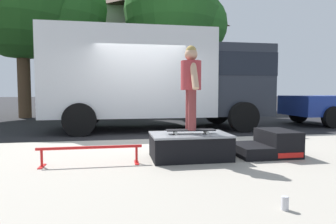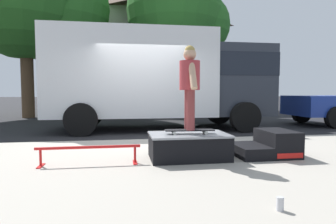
{
  "view_description": "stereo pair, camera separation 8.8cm",
  "coord_description": "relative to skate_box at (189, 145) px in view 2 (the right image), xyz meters",
  "views": [
    {
      "loc": [
        -0.66,
        -7.02,
        1.19
      ],
      "look_at": [
        0.37,
        -1.13,
        0.78
      ],
      "focal_mm": 30.99,
      "sensor_mm": 36.0,
      "label": 1
    },
    {
      "loc": [
        -0.57,
        -7.03,
        1.19
      ],
      "look_at": [
        0.37,
        -1.13,
        0.78
      ],
      "focal_mm": 30.99,
      "sensor_mm": 36.0,
      "label": 2
    }
  ],
  "objects": [
    {
      "name": "skate_box",
      "position": [
        0.0,
        0.0,
        0.0
      ],
      "size": [
        1.25,
        0.8,
        0.4
      ],
      "color": "black",
      "rests_on": "sidewalk_slab"
    },
    {
      "name": "skateboard",
      "position": [
        0.0,
        -0.03,
        0.25
      ],
      "size": [
        0.79,
        0.25,
        0.07
      ],
      "color": "black",
      "rests_on": "skate_box"
    },
    {
      "name": "house_behind",
      "position": [
        0.32,
        15.79,
        3.91
      ],
      "size": [
        9.54,
        8.23,
        8.4
      ],
      "color": "beige",
      "rests_on": "ground"
    },
    {
      "name": "kicker_ramp",
      "position": [
        1.38,
        -0.0,
        -0.04
      ],
      "size": [
        0.99,
        0.79,
        0.43
      ],
      "color": "black",
      "rests_on": "sidewalk_slab"
    },
    {
      "name": "ground_plane",
      "position": [
        -0.48,
        2.53,
        -0.34
      ],
      "size": [
        140.0,
        140.0,
        0.0
      ],
      "primitive_type": "plane",
      "color": "black"
    },
    {
      "name": "grind_rail",
      "position": [
        -1.54,
        -0.15,
        -0.01
      ],
      "size": [
        1.51,
        0.28,
        0.28
      ],
      "color": "red",
      "rests_on": "sidewalk_slab"
    },
    {
      "name": "sidewalk_slab",
      "position": [
        -0.48,
        -0.47,
        -0.28
      ],
      "size": [
        50.0,
        5.0,
        0.12
      ],
      "primitive_type": "cube",
      "color": "#A8A093",
      "rests_on": "ground"
    },
    {
      "name": "box_truck",
      "position": [
        0.22,
        4.73,
        1.36
      ],
      "size": [
        6.91,
        2.63,
        3.05
      ],
      "color": "white",
      "rests_on": "ground"
    },
    {
      "name": "street_tree_main",
      "position": [
        1.79,
        9.7,
        4.62
      ],
      "size": [
        5.1,
        4.64,
        7.43
      ],
      "color": "brown",
      "rests_on": "ground"
    },
    {
      "name": "skater_kid",
      "position": [
        0.0,
        -0.03,
        1.04
      ],
      "size": [
        0.32,
        0.68,
        1.32
      ],
      "color": "brown",
      "rests_on": "skateboard"
    },
    {
      "name": "soda_can",
      "position": [
        0.35,
        -2.14,
        -0.15
      ],
      "size": [
        0.07,
        0.07,
        0.13
      ],
      "color": "silver",
      "rests_on": "sidewalk_slab"
    }
  ]
}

